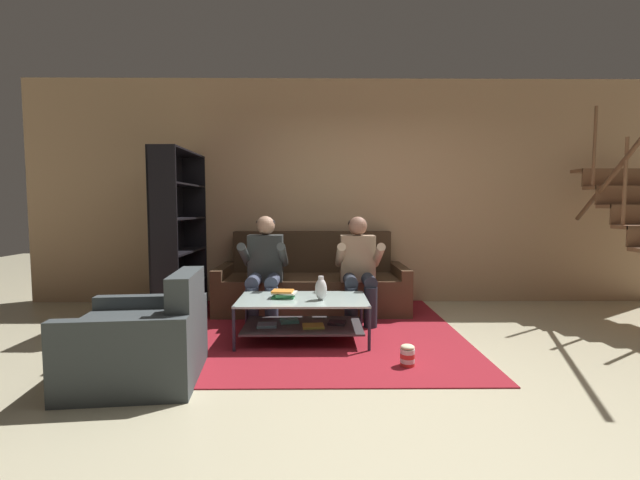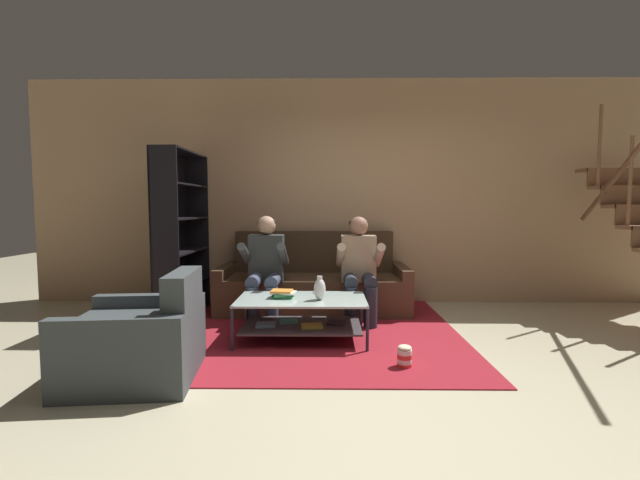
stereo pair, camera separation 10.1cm
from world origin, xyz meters
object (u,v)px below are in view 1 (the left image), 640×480
(couch, at_px, (312,285))
(popcorn_tub, at_px, (407,356))
(coffee_table, at_px, (303,313))
(armchair, at_px, (142,343))
(book_stack, at_px, (284,294))
(person_seated_right, at_px, (359,264))
(bookshelf, at_px, (176,254))
(vase, at_px, (321,289))
(person_seated_left, at_px, (265,264))

(couch, bearing_deg, popcorn_tub, -68.06)
(coffee_table, relative_size, armchair, 1.27)
(armchair, bearing_deg, popcorn_tub, 6.71)
(coffee_table, relative_size, book_stack, 4.93)
(person_seated_right, bearing_deg, popcorn_tub, -79.50)
(couch, relative_size, bookshelf, 1.20)
(couch, bearing_deg, bookshelf, -166.69)
(person_seated_right, relative_size, book_stack, 4.73)
(person_seated_right, xyz_separation_m, book_stack, (-0.77, -0.66, -0.19))
(vase, distance_m, popcorn_tub, 1.00)
(couch, height_order, person_seated_right, person_seated_right)
(couch, bearing_deg, vase, -85.85)
(armchair, distance_m, popcorn_tub, 2.00)
(book_stack, xyz_separation_m, popcorn_tub, (1.02, -0.70, -0.35))
(vase, height_order, armchair, armchair)
(couch, height_order, coffee_table, couch)
(person_seated_left, relative_size, book_stack, 4.75)
(couch, height_order, book_stack, couch)
(person_seated_left, height_order, bookshelf, bookshelf)
(bookshelf, height_order, popcorn_tub, bookshelf)
(person_seated_right, height_order, popcorn_tub, person_seated_right)
(person_seated_left, height_order, person_seated_right, person_seated_left)
(couch, xyz_separation_m, book_stack, (-0.26, -1.20, 0.14))
(coffee_table, bearing_deg, armchair, -141.04)
(armchair, bearing_deg, person_seated_right, 42.77)
(couch, relative_size, book_stack, 9.28)
(person_seated_left, bearing_deg, book_stack, -68.80)
(coffee_table, distance_m, vase, 0.30)
(vase, relative_size, book_stack, 0.91)
(couch, distance_m, bookshelf, 1.63)
(armchair, bearing_deg, coffee_table, 38.96)
(vase, height_order, book_stack, vase)
(armchair, bearing_deg, book_stack, 44.52)
(person_seated_left, height_order, book_stack, person_seated_left)
(couch, xyz_separation_m, person_seated_left, (-0.51, -0.54, 0.33))
(bookshelf, distance_m, armchair, 1.86)
(armchair, relative_size, popcorn_tub, 5.25)
(couch, xyz_separation_m, armchair, (-1.21, -2.13, -0.03))
(person_seated_left, relative_size, coffee_table, 0.96)
(person_seated_left, distance_m, bookshelf, 1.04)
(coffee_table, relative_size, bookshelf, 0.64)
(person_seated_left, xyz_separation_m, popcorn_tub, (1.28, -1.36, -0.54))
(person_seated_right, distance_m, popcorn_tub, 1.49)
(coffee_table, relative_size, vase, 5.41)
(person_seated_right, height_order, book_stack, person_seated_right)
(coffee_table, distance_m, bookshelf, 1.75)
(person_seated_left, bearing_deg, person_seated_right, -0.03)
(coffee_table, height_order, vase, vase)
(bookshelf, bearing_deg, popcorn_tub, -33.85)
(coffee_table, distance_m, armchair, 1.46)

